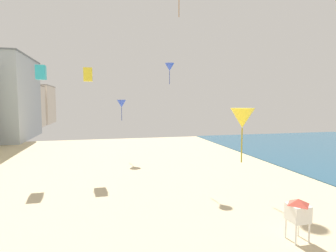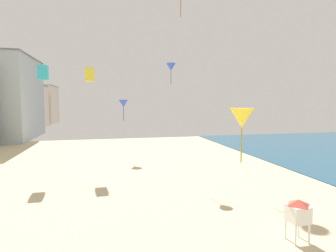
# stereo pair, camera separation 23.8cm
# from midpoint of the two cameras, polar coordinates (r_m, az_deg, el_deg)

# --- Properties ---
(boardwalk_hotel_distant) EXTENTS (10.82, 21.42, 13.63)m
(boardwalk_hotel_distant) POSITION_cam_midpoint_polar(r_m,az_deg,el_deg) (95.28, -28.55, 3.56)
(boardwalk_hotel_distant) COLOR silver
(boardwalk_hotel_distant) RESTS_ON ground
(boardwalk_hotel_furthest) EXTENTS (11.37, 18.14, 14.47)m
(boardwalk_hotel_furthest) POSITION_cam_midpoint_polar(r_m,az_deg,el_deg) (116.45, -25.78, 4.03)
(boardwalk_hotel_furthest) COLOR silver
(boardwalk_hotel_furthest) RESTS_ON ground
(lifeguard_stand) EXTENTS (1.10, 1.10, 2.55)m
(lifeguard_stand) POSITION_cam_midpoint_polar(r_m,az_deg,el_deg) (18.55, 25.13, -15.66)
(lifeguard_stand) COLOR white
(lifeguard_stand) RESTS_ON ground
(kite_cyan_box) EXTENTS (1.10, 1.10, 1.72)m
(kite_cyan_box) POSITION_cam_midpoint_polar(r_m,az_deg,el_deg) (37.25, -25.15, 10.08)
(kite_cyan_box) COLOR #2DB7CC
(kite_blue_delta) EXTENTS (1.39, 1.39, 3.15)m
(kite_blue_delta) POSITION_cam_midpoint_polar(r_m,az_deg,el_deg) (41.80, -9.83, 4.62)
(kite_blue_delta) COLOR blue
(kite_yellow_delta_3) EXTENTS (1.45, 1.45, 3.29)m
(kite_yellow_delta_3) POSITION_cam_midpoint_polar(r_m,az_deg,el_deg) (16.93, 14.85, 1.59)
(kite_yellow_delta_3) COLOR yellow
(kite_blue_delta_2) EXTENTS (1.06, 1.06, 2.41)m
(kite_blue_delta_2) POSITION_cam_midpoint_polar(r_m,az_deg,el_deg) (32.46, 0.11, 12.18)
(kite_blue_delta_2) COLOR blue
(kite_yellow_box) EXTENTS (1.07, 1.07, 1.68)m
(kite_yellow_box) POSITION_cam_midpoint_polar(r_m,az_deg,el_deg) (36.75, -16.53, 10.24)
(kite_yellow_box) COLOR yellow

